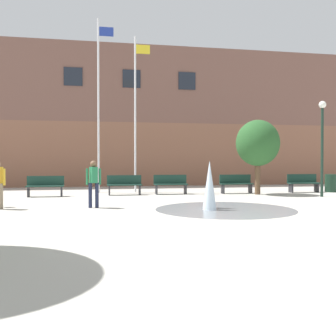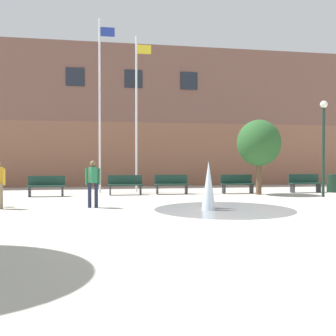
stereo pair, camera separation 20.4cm
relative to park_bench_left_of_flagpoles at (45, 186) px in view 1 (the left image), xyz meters
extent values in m
plane|color=#B2ADA3|center=(4.41, -9.32, -0.48)|extent=(100.00, 100.00, 0.00)
cube|color=brown|center=(4.41, 9.22, 1.50)|extent=(36.00, 6.00, 3.96)
cube|color=brown|center=(4.41, 9.22, 5.90)|extent=(36.00, 6.00, 4.84)
cube|color=#1E232D|center=(0.91, 6.20, 6.14)|extent=(1.10, 0.06, 1.10)
cube|color=#1E232D|center=(4.41, 6.20, 6.14)|extent=(1.10, 0.06, 1.10)
cube|color=#1E232D|center=(7.91, 6.20, 6.14)|extent=(1.10, 0.06, 1.10)
cylinder|color=gray|center=(6.32, -5.81, -0.48)|extent=(4.56, 4.56, 0.01)
cone|color=silver|center=(5.79, -5.86, 0.30)|extent=(0.45, 0.45, 1.56)
cone|color=silver|center=(5.91, -5.40, 0.31)|extent=(0.45, 0.45, 1.59)
cube|color=#28282D|center=(-0.70, -0.06, -0.26)|extent=(0.06, 0.40, 0.44)
cube|color=#28282D|center=(0.70, -0.06, -0.26)|extent=(0.06, 0.40, 0.44)
cube|color=#19382D|center=(0.00, -0.06, -0.01)|extent=(1.60, 0.44, 0.05)
cube|color=#19382D|center=(0.00, 0.14, 0.22)|extent=(1.60, 0.04, 0.42)
cube|color=#28282D|center=(2.81, 0.16, -0.26)|extent=(0.06, 0.40, 0.44)
cube|color=#28282D|center=(4.21, 0.16, -0.26)|extent=(0.06, 0.40, 0.44)
cube|color=#19382D|center=(3.51, 0.16, -0.01)|extent=(1.60, 0.44, 0.05)
cube|color=#19382D|center=(3.51, 0.36, 0.22)|extent=(1.60, 0.04, 0.42)
cube|color=#28282D|center=(5.00, 0.19, -0.26)|extent=(0.06, 0.40, 0.44)
cube|color=#28282D|center=(6.40, 0.19, -0.26)|extent=(0.06, 0.40, 0.44)
cube|color=#19382D|center=(5.70, 0.19, -0.01)|extent=(1.60, 0.44, 0.05)
cube|color=#19382D|center=(5.70, 0.39, 0.22)|extent=(1.60, 0.04, 0.42)
cube|color=#28282D|center=(8.21, 0.02, -0.26)|extent=(0.06, 0.40, 0.44)
cube|color=#28282D|center=(9.61, 0.02, -0.26)|extent=(0.06, 0.40, 0.44)
cube|color=#19382D|center=(8.91, 0.02, -0.01)|extent=(1.60, 0.44, 0.05)
cube|color=#19382D|center=(8.91, 0.22, 0.22)|extent=(1.60, 0.04, 0.42)
cube|color=#28282D|center=(11.72, -0.05, -0.26)|extent=(0.06, 0.40, 0.44)
cube|color=#28282D|center=(13.12, -0.05, -0.26)|extent=(0.06, 0.40, 0.44)
cube|color=#19382D|center=(12.42, -0.05, -0.01)|extent=(1.60, 0.44, 0.05)
cube|color=#19382D|center=(12.42, 0.15, 0.22)|extent=(1.60, 0.04, 0.42)
cylinder|color=#1E233D|center=(1.99, -4.59, -0.06)|extent=(0.12, 0.12, 0.84)
cylinder|color=#1E233D|center=(2.21, -4.59, -0.06)|extent=(0.12, 0.12, 0.84)
cube|color=#237547|center=(2.10, -4.59, 0.63)|extent=(0.29, 0.38, 0.54)
sphere|color=brown|center=(2.10, -4.59, 1.01)|extent=(0.21, 0.21, 0.21)
cylinder|color=#237547|center=(1.89, -4.59, 0.58)|extent=(0.08, 0.08, 0.55)
cylinder|color=#237547|center=(2.31, -4.59, 0.58)|extent=(0.08, 0.08, 0.55)
cylinder|color=#89755B|center=(-0.88, -4.37, -0.06)|extent=(0.12, 0.12, 0.84)
cylinder|color=gold|center=(-0.78, -4.37, 0.58)|extent=(0.08, 0.08, 0.55)
cylinder|color=silver|center=(2.34, 1.72, 3.82)|extent=(0.10, 0.10, 8.59)
cube|color=#233893|center=(2.74, 1.72, 7.49)|extent=(0.70, 0.02, 0.45)
cylinder|color=silver|center=(4.17, 1.72, 3.43)|extent=(0.10, 0.10, 7.82)
cube|color=yellow|center=(4.57, 1.72, 6.71)|extent=(0.70, 0.02, 0.45)
cylinder|color=#192D23|center=(11.98, -2.32, 1.46)|extent=(0.12, 0.12, 3.89)
sphere|color=white|center=(11.98, -2.32, 3.57)|extent=(0.32, 0.32, 0.32)
cylinder|color=#193323|center=(13.88, -0.08, -0.03)|extent=(0.56, 0.56, 0.90)
cylinder|color=brown|center=(9.68, -0.69, 0.19)|extent=(0.26, 0.26, 1.34)
ellipsoid|color=#285628|center=(9.68, -0.69, 1.94)|extent=(2.04, 2.04, 2.17)
camera|label=1|loc=(2.13, -18.02, 1.12)|focal=42.00mm
camera|label=2|loc=(2.33, -18.06, 1.12)|focal=42.00mm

